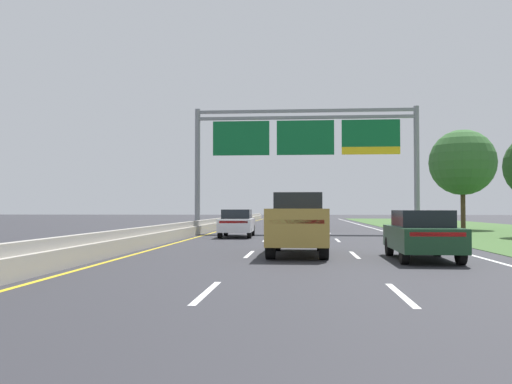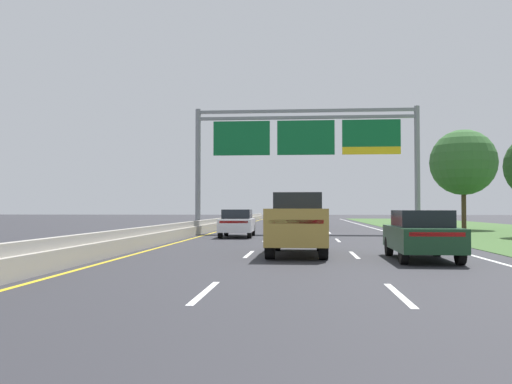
{
  "view_description": "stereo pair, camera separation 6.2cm",
  "coord_description": "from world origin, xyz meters",
  "px_view_note": "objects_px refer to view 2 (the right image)",
  "views": [
    {
      "loc": [
        -0.03,
        -0.21,
        1.62
      ],
      "look_at": [
        -2.02,
        24.63,
        2.37
      ],
      "focal_mm": 39.08,
      "sensor_mm": 36.0,
      "label": 1
    },
    {
      "loc": [
        0.03,
        -0.21,
        1.62
      ],
      "look_at": [
        -2.02,
        24.63,
        2.37
      ],
      "focal_mm": 39.08,
      "sensor_mm": 36.0,
      "label": 2
    }
  ],
  "objects_px": {
    "car_red_centre_lane_sedan": "(300,219)",
    "car_white_left_lane_sedan": "(237,223)",
    "car_darkgreen_right_lane_sedan": "(421,234)",
    "overhead_sign_gantry": "(306,143)",
    "car_black_centre_lane_suv": "(302,214)",
    "pickup_truck_gold": "(298,224)",
    "roadside_tree_far": "(463,162)"
  },
  "relations": [
    {
      "from": "car_red_centre_lane_sedan",
      "to": "roadside_tree_far",
      "type": "height_order",
      "value": "roadside_tree_far"
    },
    {
      "from": "pickup_truck_gold",
      "to": "car_black_centre_lane_suv",
      "type": "xyz_separation_m",
      "value": [
        0.15,
        32.57,
        0.02
      ]
    },
    {
      "from": "pickup_truck_gold",
      "to": "car_darkgreen_right_lane_sedan",
      "type": "distance_m",
      "value": 4.31
    },
    {
      "from": "overhead_sign_gantry",
      "to": "car_white_left_lane_sedan",
      "type": "distance_m",
      "value": 8.76
    },
    {
      "from": "car_white_left_lane_sedan",
      "to": "roadside_tree_far",
      "type": "bearing_deg",
      "value": -53.25
    },
    {
      "from": "overhead_sign_gantry",
      "to": "car_white_left_lane_sedan",
      "type": "bearing_deg",
      "value": -124.05
    },
    {
      "from": "pickup_truck_gold",
      "to": "car_darkgreen_right_lane_sedan",
      "type": "height_order",
      "value": "pickup_truck_gold"
    },
    {
      "from": "pickup_truck_gold",
      "to": "roadside_tree_far",
      "type": "xyz_separation_m",
      "value": [
        12.68,
        24.59,
        4.14
      ]
    },
    {
      "from": "pickup_truck_gold",
      "to": "roadside_tree_far",
      "type": "distance_m",
      "value": 27.98
    },
    {
      "from": "overhead_sign_gantry",
      "to": "car_darkgreen_right_lane_sedan",
      "type": "xyz_separation_m",
      "value": [
        3.49,
        -19.44,
        -5.2
      ]
    },
    {
      "from": "overhead_sign_gantry",
      "to": "car_darkgreen_right_lane_sedan",
      "type": "height_order",
      "value": "overhead_sign_gantry"
    },
    {
      "from": "car_darkgreen_right_lane_sedan",
      "to": "overhead_sign_gantry",
      "type": "bearing_deg",
      "value": 10.93
    },
    {
      "from": "overhead_sign_gantry",
      "to": "car_black_centre_lane_suv",
      "type": "relative_size",
      "value": 3.17
    },
    {
      "from": "car_white_left_lane_sedan",
      "to": "roadside_tree_far",
      "type": "height_order",
      "value": "roadside_tree_far"
    },
    {
      "from": "overhead_sign_gantry",
      "to": "car_darkgreen_right_lane_sedan",
      "type": "relative_size",
      "value": 3.4
    },
    {
      "from": "car_red_centre_lane_sedan",
      "to": "car_black_centre_lane_suv",
      "type": "bearing_deg",
      "value": 0.29
    },
    {
      "from": "pickup_truck_gold",
      "to": "car_black_centre_lane_suv",
      "type": "relative_size",
      "value": 1.14
    },
    {
      "from": "pickup_truck_gold",
      "to": "car_red_centre_lane_sedan",
      "type": "bearing_deg",
      "value": 0.55
    },
    {
      "from": "roadside_tree_far",
      "to": "car_black_centre_lane_suv",
      "type": "bearing_deg",
      "value": 147.5
    },
    {
      "from": "overhead_sign_gantry",
      "to": "car_darkgreen_right_lane_sedan",
      "type": "bearing_deg",
      "value": -79.82
    },
    {
      "from": "car_white_left_lane_sedan",
      "to": "roadside_tree_far",
      "type": "distance_m",
      "value": 21.09
    },
    {
      "from": "overhead_sign_gantry",
      "to": "car_red_centre_lane_sedan",
      "type": "distance_m",
      "value": 7.48
    },
    {
      "from": "pickup_truck_gold",
      "to": "car_white_left_lane_sedan",
      "type": "distance_m",
      "value": 12.35
    },
    {
      "from": "car_red_centre_lane_sedan",
      "to": "car_white_left_lane_sedan",
      "type": "height_order",
      "value": "same"
    },
    {
      "from": "overhead_sign_gantry",
      "to": "car_white_left_lane_sedan",
      "type": "relative_size",
      "value": 3.39
    },
    {
      "from": "car_white_left_lane_sedan",
      "to": "roadside_tree_far",
      "type": "xyz_separation_m",
      "value": [
        16.2,
        12.76,
        4.39
      ]
    },
    {
      "from": "car_darkgreen_right_lane_sedan",
      "to": "roadside_tree_far",
      "type": "height_order",
      "value": "roadside_tree_far"
    },
    {
      "from": "car_black_centre_lane_suv",
      "to": "car_white_left_lane_sedan",
      "type": "bearing_deg",
      "value": 171.46
    },
    {
      "from": "overhead_sign_gantry",
      "to": "pickup_truck_gold",
      "type": "xyz_separation_m",
      "value": [
        -0.43,
        -17.67,
        -4.94
      ]
    },
    {
      "from": "car_black_centre_lane_suv",
      "to": "overhead_sign_gantry",
      "type": "bearing_deg",
      "value": -177.44
    },
    {
      "from": "car_black_centre_lane_suv",
      "to": "car_white_left_lane_sedan",
      "type": "distance_m",
      "value": 21.07
    },
    {
      "from": "car_black_centre_lane_suv",
      "to": "car_darkgreen_right_lane_sedan",
      "type": "bearing_deg",
      "value": -172.24
    }
  ]
}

